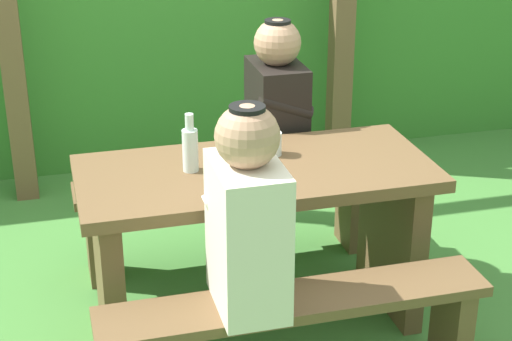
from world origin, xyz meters
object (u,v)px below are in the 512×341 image
bench_far (227,200)px  person_black_coat (277,104)px  person_white_shirt (247,217)px  bottle_left (190,148)px  bench_near (295,327)px  picnic_table (256,218)px  drinking_glass (272,144)px

bench_far → person_black_coat: person_black_coat is taller
person_white_shirt → bottle_left: bearing=98.1°
person_white_shirt → bottle_left: size_ratio=3.09×
bench_far → bench_near: bearing=-90.0°
picnic_table → person_black_coat: (0.24, 0.53, 0.29)m
picnic_table → bench_far: 0.56m
picnic_table → bench_near: bearing=-90.0°
bench_far → bottle_left: size_ratio=6.01×
drinking_glass → bench_near: bearing=-98.6°
picnic_table → person_white_shirt: size_ratio=1.95×
bench_near → bench_far: 1.07m
bench_far → person_black_coat: 0.52m
picnic_table → bottle_left: bearing=171.9°
bench_far → drinking_glass: size_ratio=14.78×
bench_far → bottle_left: 0.74m
bench_near → bottle_left: (-0.25, 0.57, 0.49)m
bench_far → bottle_left: bearing=-116.8°
bench_near → bench_far: bearing=90.0°
picnic_table → person_white_shirt: person_white_shirt is taller
bench_near → person_black_coat: person_black_coat is taller
bench_far → person_white_shirt: person_white_shirt is taller
person_white_shirt → drinking_glass: person_white_shirt is taller
picnic_table → bottle_left: size_ratio=6.01×
person_black_coat → drinking_glass: (-0.14, -0.42, -0.02)m
drinking_glass → bottle_left: bearing=-167.7°
picnic_table → bottle_left: bottle_left is taller
bench_near → bottle_left: 0.79m
bench_near → bench_far: (0.00, 1.07, 0.00)m
picnic_table → bench_far: (0.00, 0.54, -0.17)m
bench_near → drinking_glass: (0.10, 0.65, 0.44)m
person_black_coat → drinking_glass: 0.44m
person_white_shirt → bench_far: bearing=80.9°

